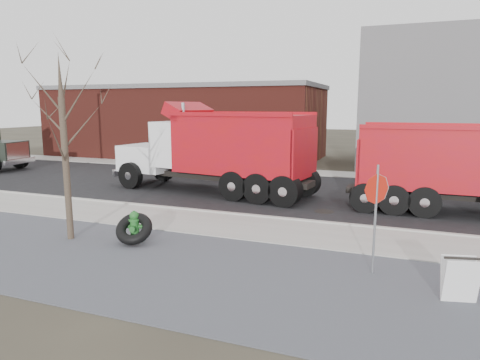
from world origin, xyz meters
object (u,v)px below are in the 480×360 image
at_px(truck_tire, 134,229).
at_px(fire_hydrant, 135,228).
at_px(stop_sign, 376,200).
at_px(sandwich_board, 460,280).
at_px(dump_truck_red_a, 466,165).
at_px(dump_truck_red_b, 218,148).

bearing_deg(truck_tire, fire_hydrant, 120.00).
xyz_separation_m(stop_sign, sandwich_board, (1.66, -0.93, -1.24)).
height_order(truck_tire, dump_truck_red_a, dump_truck_red_a).
height_order(stop_sign, dump_truck_red_a, dump_truck_red_a).
relative_size(fire_hydrant, truck_tire, 0.75).
relative_size(stop_sign, dump_truck_red_a, 0.29).
relative_size(sandwich_board, dump_truck_red_b, 0.10).
bearing_deg(sandwich_board, truck_tire, 161.30).
relative_size(stop_sign, sandwich_board, 2.78).
bearing_deg(dump_truck_red_b, truck_tire, 103.65).
xyz_separation_m(fire_hydrant, sandwich_board, (8.03, -0.95, 0.07)).
bearing_deg(fire_hydrant, dump_truck_red_b, 78.66).
height_order(truck_tire, dump_truck_red_b, dump_truck_red_b).
bearing_deg(fire_hydrant, stop_sign, -16.59).
relative_size(fire_hydrant, stop_sign, 0.36).
bearing_deg(stop_sign, sandwich_board, -53.46).
bearing_deg(dump_truck_red_a, truck_tire, -141.64).
xyz_separation_m(fire_hydrant, dump_truck_red_a, (8.94, 6.79, 1.35)).
distance_m(truck_tire, dump_truck_red_b, 7.55).
relative_size(truck_tire, dump_truck_red_b, 0.13).
xyz_separation_m(truck_tire, sandwich_board, (7.94, -0.79, 0.03)).
relative_size(truck_tire, stop_sign, 0.48).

